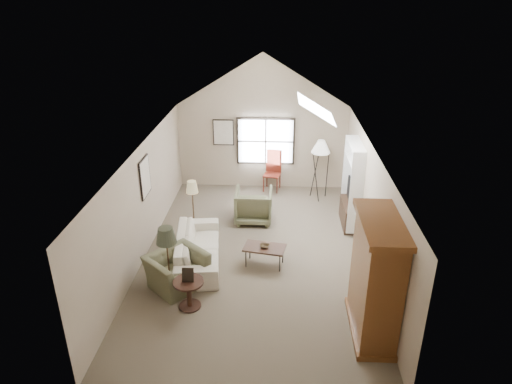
{
  "coord_description": "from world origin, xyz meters",
  "views": [
    {
      "loc": [
        0.49,
        -8.94,
        5.6
      ],
      "look_at": [
        0.0,
        0.4,
        1.4
      ],
      "focal_mm": 32.0,
      "sensor_mm": 36.0,
      "label": 1
    }
  ],
  "objects_px": {
    "armchair_near": "(177,270)",
    "side_chair": "(272,171)",
    "side_table": "(189,294)",
    "armoire": "(376,278)",
    "armchair_far": "(254,205)",
    "coffee_table": "(264,256)",
    "sofa": "(198,248)"
  },
  "relations": [
    {
      "from": "armchair_near",
      "to": "coffee_table",
      "type": "height_order",
      "value": "armchair_near"
    },
    {
      "from": "coffee_table",
      "to": "side_chair",
      "type": "distance_m",
      "value": 4.12
    },
    {
      "from": "side_chair",
      "to": "coffee_table",
      "type": "bearing_deg",
      "value": -78.96
    },
    {
      "from": "armchair_near",
      "to": "coffee_table",
      "type": "bearing_deg",
      "value": -22.56
    },
    {
      "from": "armoire",
      "to": "side_chair",
      "type": "height_order",
      "value": "armoire"
    },
    {
      "from": "side_table",
      "to": "sofa",
      "type": "bearing_deg",
      "value": 93.58
    },
    {
      "from": "armchair_near",
      "to": "armchair_far",
      "type": "bearing_deg",
      "value": 16.79
    },
    {
      "from": "coffee_table",
      "to": "side_table",
      "type": "bearing_deg",
      "value": -132.24
    },
    {
      "from": "armchair_near",
      "to": "side_chair",
      "type": "bearing_deg",
      "value": 21.94
    },
    {
      "from": "armchair_far",
      "to": "side_chair",
      "type": "distance_m",
      "value": 2.06
    },
    {
      "from": "armchair_far",
      "to": "side_chair",
      "type": "relative_size",
      "value": 0.8
    },
    {
      "from": "armoire",
      "to": "sofa",
      "type": "xyz_separation_m",
      "value": [
        -3.43,
        2.08,
        -0.76
      ]
    },
    {
      "from": "side_table",
      "to": "armchair_far",
      "type": "bearing_deg",
      "value": 74.25
    },
    {
      "from": "armchair_near",
      "to": "side_chair",
      "type": "height_order",
      "value": "side_chair"
    },
    {
      "from": "side_table",
      "to": "side_chair",
      "type": "height_order",
      "value": "side_chair"
    },
    {
      "from": "side_chair",
      "to": "side_table",
      "type": "bearing_deg",
      "value": -92.39
    },
    {
      "from": "sofa",
      "to": "side_table",
      "type": "relative_size",
      "value": 3.99
    },
    {
      "from": "armchair_far",
      "to": "side_chair",
      "type": "xyz_separation_m",
      "value": [
        0.44,
        2.01,
        0.17
      ]
    },
    {
      "from": "sofa",
      "to": "side_table",
      "type": "xyz_separation_m",
      "value": [
        0.1,
        -1.6,
        -0.05
      ]
    },
    {
      "from": "side_table",
      "to": "side_chair",
      "type": "xyz_separation_m",
      "value": [
        1.46,
        5.62,
        0.31
      ]
    },
    {
      "from": "armchair_far",
      "to": "sofa",
      "type": "bearing_deg",
      "value": 61.15
    },
    {
      "from": "armchair_near",
      "to": "coffee_table",
      "type": "distance_m",
      "value": 1.94
    },
    {
      "from": "coffee_table",
      "to": "sofa",
      "type": "bearing_deg",
      "value": 176.8
    },
    {
      "from": "armoire",
      "to": "side_table",
      "type": "relative_size",
      "value": 3.77
    },
    {
      "from": "armoire",
      "to": "coffee_table",
      "type": "relative_size",
      "value": 2.47
    },
    {
      "from": "armoire",
      "to": "coffee_table",
      "type": "distance_m",
      "value": 2.92
    },
    {
      "from": "armchair_far",
      "to": "side_table",
      "type": "relative_size",
      "value": 1.65
    },
    {
      "from": "sofa",
      "to": "armchair_far",
      "type": "distance_m",
      "value": 2.31
    },
    {
      "from": "sofa",
      "to": "side_chair",
      "type": "bearing_deg",
      "value": -28.49
    },
    {
      "from": "armoire",
      "to": "side_table",
      "type": "height_order",
      "value": "armoire"
    },
    {
      "from": "armoire",
      "to": "armchair_near",
      "type": "bearing_deg",
      "value": 162.42
    },
    {
      "from": "sofa",
      "to": "coffee_table",
      "type": "distance_m",
      "value": 1.48
    }
  ]
}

